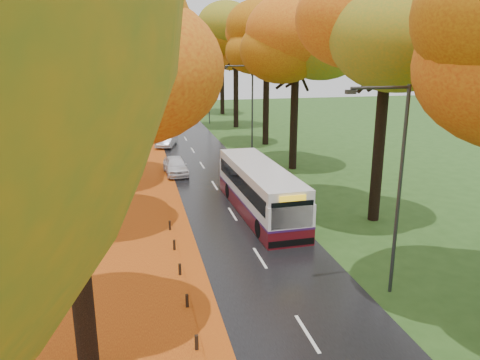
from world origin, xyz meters
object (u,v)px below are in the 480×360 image
object	(u,v)px
streetlamp_near	(395,176)
car_dark	(162,129)
bus	(260,189)
streetlamp_far	(207,86)
car_silver	(167,139)
streetlamp_mid	(249,106)
car_white	(176,166)

from	to	relation	value
streetlamp_near	car_dark	xyz separation A→B (m)	(-6.18, 36.52, -4.02)
bus	car_dark	bearing A→B (deg)	96.25
bus	car_dark	xyz separation A→B (m)	(-3.80, 26.62, -0.78)
streetlamp_far	car_silver	world-z (taller)	streetlamp_far
streetlamp_mid	streetlamp_far	distance (m)	22.00
car_white	car_dark	bearing A→B (deg)	86.67
streetlamp_near	streetlamp_far	size ratio (longest dim) A/B	1.00
streetlamp_near	streetlamp_mid	distance (m)	22.00
streetlamp_mid	bus	world-z (taller)	streetlamp_mid
bus	car_silver	xyz separation A→B (m)	(-3.76, 20.62, -0.75)
car_silver	bus	bearing A→B (deg)	-63.88
streetlamp_far	car_dark	xyz separation A→B (m)	(-6.18, -7.48, -4.02)
bus	streetlamp_far	bearing A→B (deg)	84.14
streetlamp_near	streetlamp_far	bearing A→B (deg)	90.00
streetlamp_mid	car_white	xyz separation A→B (m)	(-6.30, -2.39, -4.00)
streetlamp_near	car_silver	bearing A→B (deg)	101.36
streetlamp_far	car_silver	bearing A→B (deg)	-114.44
bus	car_silver	world-z (taller)	bus
streetlamp_mid	streetlamp_far	bearing A→B (deg)	90.00
car_silver	car_dark	size ratio (longest dim) A/B	0.93
streetlamp_mid	car_silver	xyz separation A→B (m)	(-6.13, 8.51, -3.98)
car_silver	car_dark	bearing A→B (deg)	106.22
car_white	bus	bearing A→B (deg)	-70.93
streetlamp_mid	car_white	world-z (taller)	streetlamp_mid
car_silver	car_dark	distance (m)	6.00
streetlamp_far	car_white	distance (m)	25.51
car_white	car_silver	distance (m)	10.90
streetlamp_near	streetlamp_mid	xyz separation A→B (m)	(0.00, 22.00, 0.00)
streetlamp_far	bus	bearing A→B (deg)	-93.98
streetlamp_near	streetlamp_mid	size ratio (longest dim) A/B	1.00
streetlamp_far	car_white	size ratio (longest dim) A/B	2.01
streetlamp_near	car_white	size ratio (longest dim) A/B	2.01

